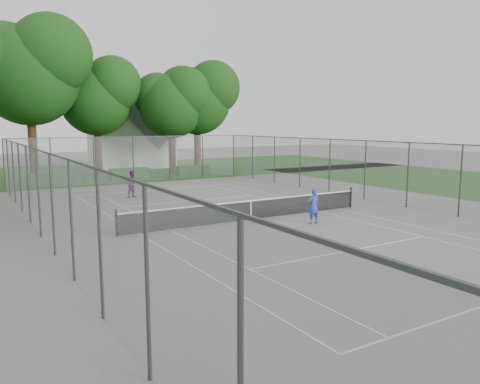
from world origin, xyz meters
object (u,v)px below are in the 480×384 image
tennis_net (251,209)px  woman_player (133,184)px  house (131,130)px  girl_player (314,206)px

tennis_net → woman_player: bearing=105.5°
house → girl_player: bearing=-93.5°
house → woman_player: 21.15m
tennis_net → girl_player: girl_player is taller
tennis_net → girl_player: bearing=-47.5°
girl_player → tennis_net: bearing=-44.3°
tennis_net → house: house is taller
tennis_net → house: 29.68m
girl_player → woman_player: bearing=-65.1°
house → girl_player: size_ratio=6.00×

